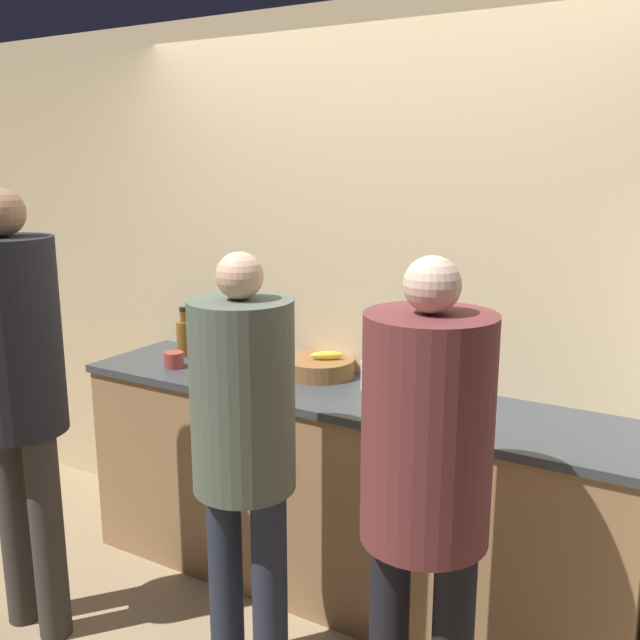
{
  "coord_description": "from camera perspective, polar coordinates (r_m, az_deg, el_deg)",
  "views": [
    {
      "loc": [
        1.41,
        -2.25,
        1.93
      ],
      "look_at": [
        0.0,
        0.14,
        1.31
      ],
      "focal_mm": 40.0,
      "sensor_mm": 36.0,
      "label": 1
    }
  ],
  "objects": [
    {
      "name": "ground_plane",
      "position": [
        3.28,
        -1.32,
        -23.38
      ],
      "size": [
        14.0,
        14.0,
        0.0
      ],
      "primitive_type": "plane",
      "color": "#9E8460"
    },
    {
      "name": "wall_back",
      "position": [
        3.27,
        4.44,
        1.5
      ],
      "size": [
        5.2,
        0.06,
        2.6
      ],
      "color": "#D6BC8C",
      "rests_on": "ground_plane"
    },
    {
      "name": "counter",
      "position": [
        3.28,
        1.87,
        -13.54
      ],
      "size": [
        2.53,
        0.61,
        0.96
      ],
      "color": "#9E754C",
      "rests_on": "ground_plane"
    },
    {
      "name": "person_left",
      "position": [
        3.03,
        -23.12,
        -4.09
      ],
      "size": [
        0.37,
        0.37,
        1.83
      ],
      "color": "#38332D",
      "rests_on": "ground_plane"
    },
    {
      "name": "person_center",
      "position": [
        2.56,
        -6.14,
        -9.08
      ],
      "size": [
        0.37,
        0.37,
        1.63
      ],
      "color": "#232838",
      "rests_on": "ground_plane"
    },
    {
      "name": "person_right",
      "position": [
        2.21,
        8.46,
        -11.82
      ],
      "size": [
        0.39,
        0.39,
        1.67
      ],
      "color": "black",
      "rests_on": "ground_plane"
    },
    {
      "name": "fruit_bowl",
      "position": [
        3.3,
        -0.06,
        -3.74
      ],
      "size": [
        0.33,
        0.33,
        0.12
      ],
      "color": "brown",
      "rests_on": "counter"
    },
    {
      "name": "utensil_crock",
      "position": [
        3.09,
        4.4,
        -4.39
      ],
      "size": [
        0.12,
        0.12,
        0.26
      ],
      "color": "silver",
      "rests_on": "counter"
    },
    {
      "name": "bottle_green",
      "position": [
        3.38,
        -6.39,
        -2.5
      ],
      "size": [
        0.05,
        0.05,
        0.24
      ],
      "color": "#236033",
      "rests_on": "counter"
    },
    {
      "name": "bottle_red",
      "position": [
        3.34,
        -5.11,
        -2.7
      ],
      "size": [
        0.06,
        0.06,
        0.23
      ],
      "color": "red",
      "rests_on": "counter"
    },
    {
      "name": "bottle_amber",
      "position": [
        3.67,
        -10.82,
        -1.32
      ],
      "size": [
        0.08,
        0.08,
        0.25
      ],
      "color": "brown",
      "rests_on": "counter"
    },
    {
      "name": "cup_red",
      "position": [
        3.49,
        -11.6,
        -3.14
      ],
      "size": [
        0.09,
        0.09,
        0.08
      ],
      "color": "#A33D33",
      "rests_on": "counter"
    }
  ]
}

